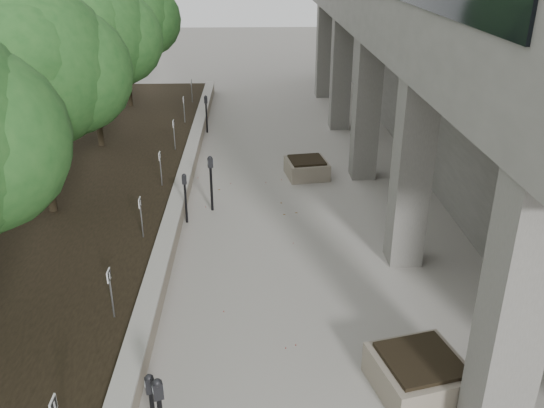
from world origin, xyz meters
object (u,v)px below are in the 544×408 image
object	(u,v)px
crabapple_tree_3	(35,102)
crabapple_tree_4	(91,61)
parking_meter_3	(186,198)
planter_front	(419,374)
parking_meter_5	(206,114)
parking_meter_4	(211,184)
crabapple_tree_5	(124,37)
planter_back	(307,168)

from	to	relation	value
crabapple_tree_3	crabapple_tree_4	distance (m)	5.00
parking_meter_3	planter_front	world-z (taller)	parking_meter_3
parking_meter_3	parking_meter_5	bearing A→B (deg)	89.42
parking_meter_4	crabapple_tree_4	bearing A→B (deg)	115.66
crabapple_tree_3	parking_meter_5	size ratio (longest dim) A/B	3.88
crabapple_tree_5	planter_front	bearing A→B (deg)	-65.08
crabapple_tree_5	planter_back	bearing A→B (deg)	-46.81
crabapple_tree_5	parking_meter_5	xyz separation A→B (m)	(3.25, -2.48, -2.42)
crabapple_tree_5	parking_meter_4	bearing A→B (deg)	-67.48
parking_meter_5	planter_back	bearing A→B (deg)	-54.95
crabapple_tree_5	parking_meter_4	world-z (taller)	crabapple_tree_5
crabapple_tree_3	parking_meter_5	bearing A→B (deg)	66.64
parking_meter_3	parking_meter_5	xyz separation A→B (m)	(0.00, 7.50, 0.04)
crabapple_tree_4	parking_meter_5	world-z (taller)	crabapple_tree_4
parking_meter_3	crabapple_tree_4	bearing A→B (deg)	122.58
parking_meter_3	parking_meter_4	size ratio (longest dim) A/B	0.87
parking_meter_4	crabapple_tree_5	bearing A→B (deg)	96.20
crabapple_tree_3	crabapple_tree_5	size ratio (longest dim) A/B	1.00
crabapple_tree_4	parking_meter_3	bearing A→B (deg)	-56.84
crabapple_tree_3	planter_back	size ratio (longest dim) A/B	4.64
crabapple_tree_4	parking_meter_4	world-z (taller)	crabapple_tree_4
crabapple_tree_4	crabapple_tree_5	distance (m)	5.00
planter_front	planter_back	xyz separation A→B (m)	(-0.91, 9.07, -0.03)
parking_meter_4	planter_front	xyz separation A→B (m)	(3.60, -6.76, -0.45)
parking_meter_5	planter_back	world-z (taller)	parking_meter_5
planter_back	parking_meter_4	bearing A→B (deg)	-139.35
crabapple_tree_3	parking_meter_4	bearing A→B (deg)	10.72
crabapple_tree_5	parking_meter_3	size ratio (longest dim) A/B	4.14
crabapple_tree_5	parking_meter_3	bearing A→B (deg)	-71.95
crabapple_tree_5	planter_back	world-z (taller)	crabapple_tree_5
crabapple_tree_3	parking_meter_3	world-z (taller)	crabapple_tree_3
crabapple_tree_3	parking_meter_3	distance (m)	4.08
crabapple_tree_5	planter_front	xyz separation A→B (m)	(7.45, -16.03, -2.81)
crabapple_tree_5	parking_meter_3	distance (m)	10.78
crabapple_tree_3	planter_front	distance (m)	9.99
parking_meter_4	parking_meter_5	world-z (taller)	parking_meter_4
crabapple_tree_5	planter_back	distance (m)	9.96
parking_meter_5	planter_back	size ratio (longest dim) A/B	1.19
crabapple_tree_3	parking_meter_3	xyz separation A→B (m)	(3.25, 0.03, -2.46)
parking_meter_3	planter_back	bearing A→B (deg)	41.93
crabapple_tree_5	parking_meter_5	size ratio (longest dim) A/B	3.88
crabapple_tree_4	planter_back	xyz separation A→B (m)	(6.54, -1.96, -2.85)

